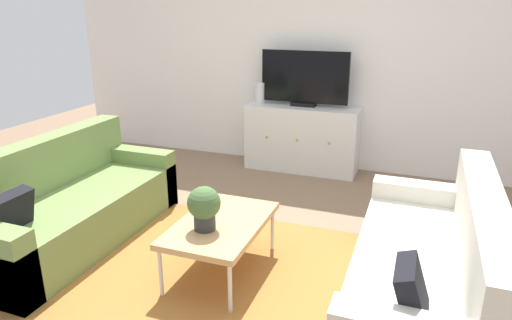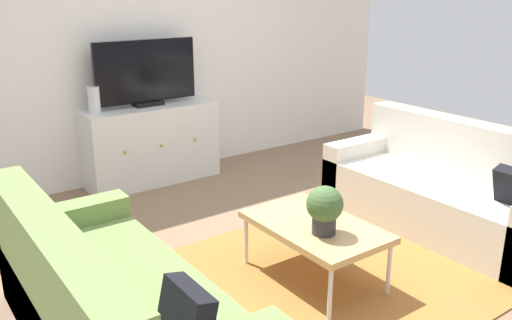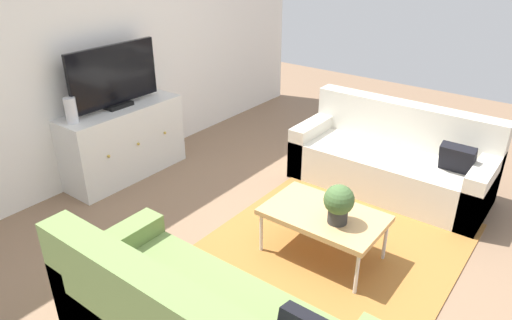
# 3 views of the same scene
# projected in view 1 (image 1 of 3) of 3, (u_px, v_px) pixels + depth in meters

# --- Properties ---
(ground_plane) EXTENTS (10.00, 10.00, 0.00)m
(ground_plane) POSITION_uv_depth(u_px,v_px,m) (231.00, 263.00, 3.49)
(ground_plane) COLOR #84664C
(wall_back) EXTENTS (6.40, 0.12, 2.70)m
(wall_back) POSITION_uv_depth(u_px,v_px,m) (315.00, 53.00, 5.32)
(wall_back) COLOR white
(wall_back) RESTS_ON ground_plane
(area_rug) EXTENTS (2.50, 1.90, 0.01)m
(area_rug) POSITION_uv_depth(u_px,v_px,m) (222.00, 273.00, 3.35)
(area_rug) COLOR #9E662D
(area_rug) RESTS_ON ground_plane
(couch_left_side) EXTENTS (0.81, 1.92, 0.84)m
(couch_left_side) POSITION_uv_depth(u_px,v_px,m) (66.00, 208.00, 3.78)
(couch_left_side) COLOR olive
(couch_left_side) RESTS_ON ground_plane
(couch_right_side) EXTENTS (0.81, 1.92, 0.84)m
(couch_right_side) POSITION_uv_depth(u_px,v_px,m) (435.00, 276.00, 2.83)
(couch_right_side) COLOR beige
(couch_right_side) RESTS_ON ground_plane
(coffee_table) EXTENTS (0.58, 0.93, 0.41)m
(coffee_table) POSITION_uv_depth(u_px,v_px,m) (221.00, 225.00, 3.27)
(coffee_table) COLOR tan
(coffee_table) RESTS_ON ground_plane
(potted_plant) EXTENTS (0.23, 0.23, 0.31)m
(potted_plant) POSITION_uv_depth(u_px,v_px,m) (204.00, 206.00, 3.09)
(potted_plant) COLOR #2D2D2D
(potted_plant) RESTS_ON coffee_table
(tv_console) EXTENTS (1.31, 0.47, 0.77)m
(tv_console) POSITION_uv_depth(u_px,v_px,m) (302.00, 138.00, 5.39)
(tv_console) COLOR silver
(tv_console) RESTS_ON ground_plane
(flat_screen_tv) EXTENTS (1.01, 0.16, 0.63)m
(flat_screen_tv) POSITION_uv_depth(u_px,v_px,m) (305.00, 79.00, 5.19)
(flat_screen_tv) COLOR black
(flat_screen_tv) RESTS_ON tv_console
(glass_vase) EXTENTS (0.11, 0.11, 0.24)m
(glass_vase) POSITION_uv_depth(u_px,v_px,m) (260.00, 93.00, 5.41)
(glass_vase) COLOR silver
(glass_vase) RESTS_ON tv_console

